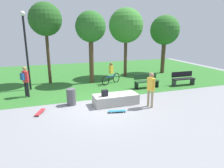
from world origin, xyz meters
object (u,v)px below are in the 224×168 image
skater_performing_trick (151,87)px  tree_broad_elm (45,20)px  tree_tall_oak (126,26)px  skateboard_by_ledge (117,111)px  tree_leaning_ash (91,28)px  lamp_post (26,44)px  backpack_on_ledge (105,93)px  skateboard_spare (40,112)px  cyclist_on_bicycle (111,75)px  concrete_ledge (116,99)px  pedestrian_with_backpack (25,79)px  park_bench_by_oak (183,78)px  trash_bin (71,97)px  park_bench_far_left (146,80)px  tree_slender_maple (165,31)px

skater_performing_trick → tree_broad_elm: size_ratio=0.31×
tree_tall_oak → skateboard_by_ledge: bearing=-115.4°
tree_leaning_ash → lamp_post: (-4.08, -0.45, -0.97)m
skateboard_by_ledge → tree_tall_oak: tree_tall_oak is taller
backpack_on_ledge → skateboard_spare: backpack_on_ledge is taller
cyclist_on_bicycle → concrete_ledge: bearing=-105.5°
skater_performing_trick → pedestrian_with_backpack: 6.81m
skateboard_spare → cyclist_on_bicycle: (4.69, 3.92, 0.57)m
skater_performing_trick → park_bench_by_oak: 5.09m
skateboard_spare → trash_bin: 1.66m
concrete_ledge → tree_broad_elm: (-2.95, 5.46, 4.04)m
park_bench_far_left → tree_slender_maple: bearing=46.1°
backpack_on_ledge → tree_tall_oak: tree_tall_oak is taller
park_bench_far_left → park_bench_by_oak: 2.69m
backpack_on_ledge → cyclist_on_bicycle: size_ratio=0.20×
backpack_on_ledge → cyclist_on_bicycle: cyclist_on_bicycle is taller
park_bench_far_left → trash_bin: (-5.03, -1.56, -0.07)m
backpack_on_ledge → tree_broad_elm: 7.04m
tree_slender_maple → tree_broad_elm: tree_broad_elm is taller
skateboard_by_ledge → tree_broad_elm: bearing=112.2°
tree_broad_elm → pedestrian_with_backpack: tree_broad_elm is taller
park_bench_far_left → tree_broad_elm: size_ratio=0.30×
park_bench_far_left → cyclist_on_bicycle: 2.51m
lamp_post → trash_bin: size_ratio=5.72×
park_bench_by_oak → lamp_post: (-9.80, 2.21, 2.34)m
tree_slender_maple → pedestrian_with_backpack: bearing=-163.1°
park_bench_far_left → cyclist_on_bicycle: cyclist_on_bicycle is taller
skateboard_by_ledge → lamp_post: 7.06m
lamp_post → park_bench_far_left: bearing=-15.6°
cyclist_on_bicycle → pedestrian_with_backpack: bearing=-167.6°
backpack_on_ledge → park_bench_far_left: park_bench_far_left is taller
concrete_ledge → pedestrian_with_backpack: size_ratio=1.30×
concrete_ledge → cyclist_on_bicycle: size_ratio=1.38×
skateboard_spare → tree_tall_oak: bearing=41.8°
skateboard_spare → tree_tall_oak: size_ratio=0.15×
tree_slender_maple → tree_leaning_ash: tree_slender_maple is taller
concrete_ledge → tree_broad_elm: bearing=118.4°
skater_performing_trick → park_bench_by_oak: (4.16, 2.89, -0.52)m
backpack_on_ledge → tree_broad_elm: size_ratio=0.06×
tree_leaning_ash → cyclist_on_bicycle: 3.46m
tree_tall_oak → cyclist_on_bicycle: size_ratio=3.30×
skateboard_spare → park_bench_far_left: 6.90m
skateboard_spare → tree_tall_oak: tree_tall_oak is taller
tree_tall_oak → tree_slender_maple: bearing=2.7°
park_bench_by_oak → trash_bin: (-7.72, -1.33, -0.07)m
backpack_on_ledge → trash_bin: size_ratio=0.39×
park_bench_far_left → tree_slender_maple: tree_slender_maple is taller
backpack_on_ledge → tree_leaning_ash: tree_leaning_ash is taller
tree_leaning_ash → pedestrian_with_backpack: size_ratio=2.84×
tree_slender_maple → park_bench_far_left: bearing=-133.9°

